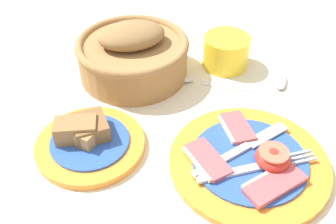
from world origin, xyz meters
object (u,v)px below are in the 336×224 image
object	(u,v)px
bread_plate	(88,139)
bread_basket	(133,54)
breakfast_plate	(250,161)
teaspoon_near_cup	(189,80)
sugar_cup	(226,51)
teaspoon_by_saucer	(280,87)

from	to	relation	value
bread_plate	bread_basket	bearing A→B (deg)	73.90
breakfast_plate	teaspoon_near_cup	distance (m)	0.23
breakfast_plate	sugar_cup	distance (m)	0.27
sugar_cup	bread_basket	size ratio (longest dim) A/B	0.42
bread_plate	teaspoon_near_cup	bearing A→B (deg)	46.06
bread_basket	teaspoon_by_saucer	xyz separation A→B (m)	(0.28, -0.05, -0.04)
bread_plate	teaspoon_by_saucer	xyz separation A→B (m)	(0.34, 0.15, -0.01)
bread_plate	teaspoon_near_cup	xyz separation A→B (m)	(0.17, 0.17, -0.01)
breakfast_plate	teaspoon_by_saucer	size ratio (longest dim) A/B	1.25
sugar_cup	teaspoon_by_saucer	xyz separation A→B (m)	(0.10, -0.08, -0.03)
bread_basket	teaspoon_by_saucer	size ratio (longest dim) A/B	1.11
breakfast_plate	sugar_cup	world-z (taller)	sugar_cup
bread_plate	bread_basket	world-z (taller)	bread_basket
bread_plate	sugar_cup	size ratio (longest dim) A/B	1.90
bread_plate	bread_basket	distance (m)	0.21
teaspoon_by_saucer	bread_plate	bearing A→B (deg)	123.30
breakfast_plate	teaspoon_near_cup	xyz separation A→B (m)	(-0.08, 0.21, -0.01)
bread_plate	teaspoon_by_saucer	size ratio (longest dim) A/B	0.90
teaspoon_near_cup	bread_plate	bearing A→B (deg)	58.34
breakfast_plate	bread_basket	distance (m)	0.31
breakfast_plate	teaspoon_by_saucer	xyz separation A→B (m)	(0.09, 0.19, -0.01)
sugar_cup	bread_basket	bearing A→B (deg)	-170.24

